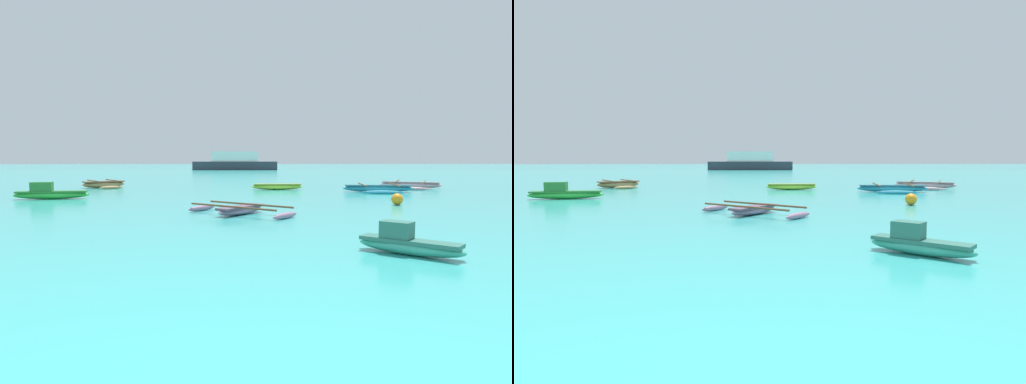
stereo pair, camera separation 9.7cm
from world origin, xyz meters
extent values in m
ellipsoid|color=#E2A1AA|center=(10.13, 26.92, 0.20)|extent=(3.64, 1.96, 0.40)
cube|color=gray|center=(10.13, 26.92, 0.36)|extent=(3.36, 1.82, 0.08)
cylinder|color=brown|center=(10.90, 26.58, 0.42)|extent=(1.54, 3.36, 0.07)
cylinder|color=brown|center=(9.35, 27.27, 0.42)|extent=(1.54, 3.36, 0.07)
ellipsoid|color=#E2A1AA|center=(10.87, 28.59, 0.10)|extent=(2.46, 1.24, 0.20)
ellipsoid|color=#E2A1AA|center=(9.39, 25.26, 0.10)|extent=(2.46, 1.24, 0.20)
ellipsoid|color=#C3E942|center=(1.51, 25.77, 0.18)|extent=(3.10, 0.68, 0.37)
cube|color=olive|center=(1.51, 25.77, 0.33)|extent=(2.85, 0.66, 0.08)
ellipsoid|color=gray|center=(-0.66, 13.99, 0.15)|extent=(1.84, 2.14, 0.30)
cube|color=#5F4858|center=(-0.66, 13.99, 0.26)|extent=(1.71, 1.98, 0.08)
cylinder|color=brown|center=(-0.34, 14.40, 0.32)|extent=(2.95, 2.32, 0.07)
cylinder|color=brown|center=(-0.97, 13.59, 0.32)|extent=(2.95, 2.32, 0.07)
ellipsoid|color=gray|center=(-2.11, 15.13, 0.10)|extent=(1.02, 1.23, 0.20)
ellipsoid|color=gray|center=(0.80, 12.86, 0.10)|extent=(1.02, 1.23, 0.20)
ellipsoid|color=tan|center=(-9.61, 27.94, 0.22)|extent=(2.72, 2.18, 0.44)
cube|color=brown|center=(-9.61, 27.94, 0.40)|extent=(2.52, 2.04, 0.08)
cylinder|color=brown|center=(-9.10, 28.28, 0.46)|extent=(1.72, 2.55, 0.07)
cylinder|color=brown|center=(-10.12, 27.61, 0.46)|extent=(1.72, 2.55, 0.07)
ellipsoid|color=tan|center=(-10.44, 29.20, 0.10)|extent=(1.36, 0.99, 0.20)
ellipsoid|color=tan|center=(-8.77, 26.69, 0.10)|extent=(1.36, 0.99, 0.20)
ellipsoid|color=teal|center=(7.13, 23.85, 0.20)|extent=(4.03, 1.07, 0.41)
cube|color=#266072|center=(7.13, 23.85, 0.37)|extent=(3.71, 1.01, 0.08)
cylinder|color=brown|center=(8.02, 23.75, 0.43)|extent=(0.41, 3.00, 0.07)
cylinder|color=brown|center=(6.24, 23.95, 0.43)|extent=(0.41, 3.00, 0.07)
ellipsoid|color=teal|center=(7.30, 25.35, 0.10)|extent=(2.30, 0.46, 0.20)
ellipsoid|color=teal|center=(6.96, 22.36, 0.10)|extent=(2.30, 0.46, 0.20)
ellipsoid|color=#41AC92|center=(2.86, 7.34, 0.16)|extent=(2.00, 1.81, 0.32)
cube|color=#306B5D|center=(2.86, 7.34, 0.28)|extent=(1.85, 1.68, 0.08)
cube|color=#306B5D|center=(2.65, 7.52, 0.50)|extent=(0.74, 0.71, 0.35)
ellipsoid|color=green|center=(-9.67, 20.01, 0.19)|extent=(3.48, 1.15, 0.39)
cube|color=#2B7430|center=(-9.67, 20.01, 0.35)|extent=(3.20, 1.08, 0.08)
cube|color=#2B7430|center=(-10.09, 19.94, 0.60)|extent=(1.03, 0.65, 0.43)
sphere|color=orange|center=(5.86, 16.89, 0.24)|extent=(0.49, 0.49, 0.49)
cube|color=#2D333D|center=(-1.76, 66.92, 0.63)|extent=(12.54, 2.76, 1.25)
cube|color=white|center=(-1.76, 66.92, 2.01)|extent=(6.90, 2.35, 1.51)
camera|label=1|loc=(-0.57, -1.84, 2.02)|focal=32.00mm
camera|label=2|loc=(-0.47, -1.84, 2.02)|focal=32.00mm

